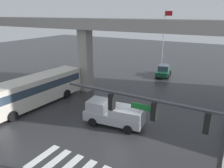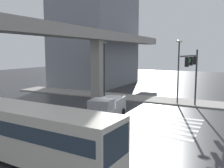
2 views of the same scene
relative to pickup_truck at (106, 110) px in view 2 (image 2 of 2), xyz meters
name	(u,v)px [view 2 (image 2 of 2)]	position (x,y,z in m)	size (l,w,h in m)	color
ground_plane	(113,118)	(1.01, -0.10, -0.99)	(120.00, 120.00, 0.00)	#2D2D30
crosswalk_stripes	(181,127)	(1.01, -6.21, -0.98)	(6.05, 2.80, 0.01)	silver
elevated_overpass	(56,36)	(1.01, 6.14, 6.52)	(59.95, 2.39, 8.67)	#9E9991
sidewalk_east	(133,98)	(10.87, 1.90, -0.91)	(4.00, 36.00, 0.15)	#9E9991
pickup_truck	(106,110)	(0.00, 0.00, 0.00)	(5.29, 2.55, 2.08)	#A8AAAF
city_bus	(30,131)	(-8.93, -0.08, 0.73)	(3.25, 10.93, 2.99)	beige
traffic_signal_mast	(193,66)	(6.92, -6.01, 3.57)	(8.69, 0.32, 6.20)	#38383D
street_lamp_near_corner	(179,64)	(9.67, -4.06, 3.57)	(0.44, 0.70, 7.24)	#38383D
street_lamp_mid_block	(104,63)	(9.67, 5.41, 3.57)	(0.44, 0.70, 7.24)	#38383D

